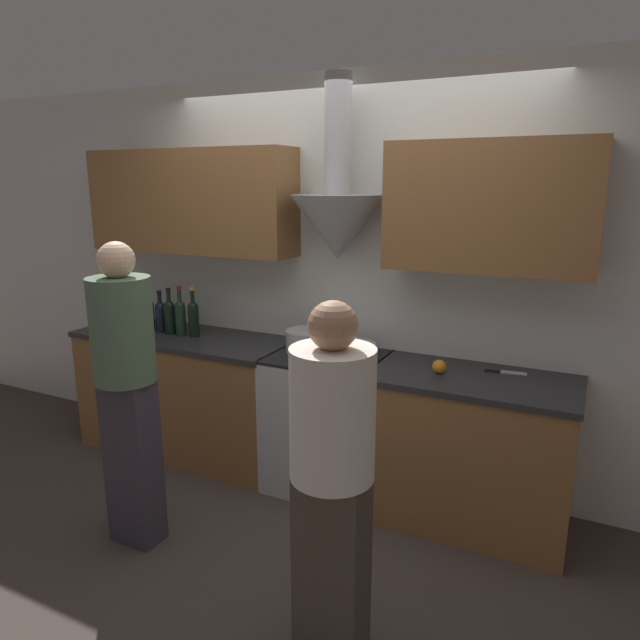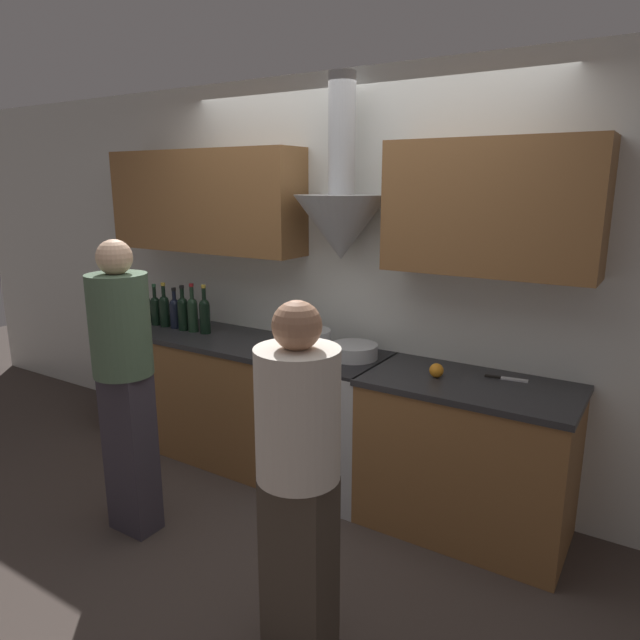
# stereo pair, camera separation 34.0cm
# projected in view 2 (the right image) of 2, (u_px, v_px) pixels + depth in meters

# --- Properties ---
(ground_plane) EXTENTS (12.00, 12.00, 0.00)m
(ground_plane) POSITION_uv_depth(u_px,v_px,m) (297.00, 509.00, 3.45)
(ground_plane) COLOR #423833
(wall_back) EXTENTS (8.40, 0.58, 2.60)m
(wall_back) POSITION_uv_depth(u_px,v_px,m) (339.00, 255.00, 3.66)
(wall_back) COLOR silver
(wall_back) RESTS_ON ground_plane
(counter_left) EXTENTS (1.60, 0.62, 0.88)m
(counter_left) POSITION_uv_depth(u_px,v_px,m) (199.00, 388.00, 4.23)
(counter_left) COLOR brown
(counter_left) RESTS_ON ground_plane
(counter_right) EXTENTS (1.14, 0.62, 0.88)m
(counter_right) POSITION_uv_depth(u_px,v_px,m) (466.00, 457.00, 3.18)
(counter_right) COLOR brown
(counter_right) RESTS_ON ground_plane
(stove_range) EXTENTS (0.68, 0.60, 0.88)m
(stove_range) POSITION_uv_depth(u_px,v_px,m) (328.00, 421.00, 3.64)
(stove_range) COLOR #B7BABC
(stove_range) RESTS_ON ground_plane
(wine_bottle_0) EXTENTS (0.08, 0.08, 0.33)m
(wine_bottle_0) POSITION_uv_depth(u_px,v_px,m) (127.00, 303.00, 4.45)
(wine_bottle_0) COLOR black
(wine_bottle_0) RESTS_ON counter_left
(wine_bottle_1) EXTENTS (0.07, 0.07, 0.30)m
(wine_bottle_1) POSITION_uv_depth(u_px,v_px,m) (138.00, 305.00, 4.41)
(wine_bottle_1) COLOR black
(wine_bottle_1) RESTS_ON counter_left
(wine_bottle_2) EXTENTS (0.07, 0.07, 0.32)m
(wine_bottle_2) POSITION_uv_depth(u_px,v_px,m) (146.00, 307.00, 4.34)
(wine_bottle_2) COLOR black
(wine_bottle_2) RESTS_ON counter_left
(wine_bottle_3) EXTENTS (0.07, 0.07, 0.31)m
(wine_bottle_3) POSITION_uv_depth(u_px,v_px,m) (155.00, 309.00, 4.29)
(wine_bottle_3) COLOR black
(wine_bottle_3) RESTS_ON counter_left
(wine_bottle_4) EXTENTS (0.07, 0.07, 0.33)m
(wine_bottle_4) POSITION_uv_depth(u_px,v_px,m) (164.00, 309.00, 4.24)
(wine_bottle_4) COLOR black
(wine_bottle_4) RESTS_ON counter_left
(wine_bottle_5) EXTENTS (0.08, 0.08, 0.30)m
(wine_bottle_5) POSITION_uv_depth(u_px,v_px,m) (175.00, 312.00, 4.20)
(wine_bottle_5) COLOR black
(wine_bottle_5) RESTS_ON counter_left
(wine_bottle_6) EXTENTS (0.08, 0.08, 0.33)m
(wine_bottle_6) POSITION_uv_depth(u_px,v_px,m) (183.00, 312.00, 4.13)
(wine_bottle_6) COLOR black
(wine_bottle_6) RESTS_ON counter_left
(wine_bottle_7) EXTENTS (0.07, 0.07, 0.35)m
(wine_bottle_7) POSITION_uv_depth(u_px,v_px,m) (193.00, 313.00, 4.09)
(wine_bottle_7) COLOR black
(wine_bottle_7) RESTS_ON counter_left
(wine_bottle_8) EXTENTS (0.08, 0.08, 0.35)m
(wine_bottle_8) POSITION_uv_depth(u_px,v_px,m) (205.00, 314.00, 4.04)
(wine_bottle_8) COLOR black
(wine_bottle_8) RESTS_ON counter_left
(stock_pot) EXTENTS (0.27, 0.27, 0.14)m
(stock_pot) POSITION_uv_depth(u_px,v_px,m) (310.00, 341.00, 3.62)
(stock_pot) COLOR #B7BABC
(stock_pot) RESTS_ON stove_range
(mixing_bowl) EXTENTS (0.29, 0.29, 0.09)m
(mixing_bowl) POSITION_uv_depth(u_px,v_px,m) (354.00, 351.00, 3.49)
(mixing_bowl) COLOR #B7BABC
(mixing_bowl) RESTS_ON stove_range
(orange_fruit) EXTENTS (0.08, 0.08, 0.08)m
(orange_fruit) POSITION_uv_depth(u_px,v_px,m) (436.00, 370.00, 3.14)
(orange_fruit) COLOR orange
(orange_fruit) RESTS_ON counter_right
(chefs_knife) EXTENTS (0.23, 0.06, 0.01)m
(chefs_knife) POSITION_uv_depth(u_px,v_px,m) (507.00, 378.00, 3.12)
(chefs_knife) COLOR silver
(chefs_knife) RESTS_ON counter_right
(person_foreground_left) EXTENTS (0.32, 0.32, 1.65)m
(person_foreground_left) POSITION_uv_depth(u_px,v_px,m) (124.00, 376.00, 3.06)
(person_foreground_left) COLOR #38333D
(person_foreground_left) RESTS_ON ground_plane
(person_foreground_right) EXTENTS (0.33, 0.33, 1.51)m
(person_foreground_right) POSITION_uv_depth(u_px,v_px,m) (298.00, 472.00, 2.22)
(person_foreground_right) COLOR #473D33
(person_foreground_right) RESTS_ON ground_plane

